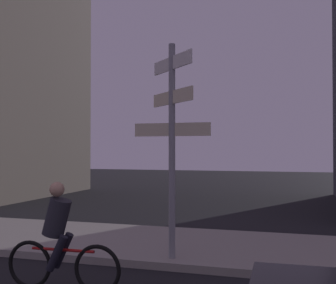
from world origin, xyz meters
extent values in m
cube|color=gray|center=(0.00, 7.02, 0.07)|extent=(40.00, 3.26, 0.14)
cylinder|color=gray|center=(0.45, 5.74, 2.08)|extent=(0.12, 0.12, 3.87)
cube|color=white|center=(0.45, 5.74, 3.66)|extent=(0.99, 0.99, 0.24)
cube|color=beige|center=(0.45, 5.74, 3.04)|extent=(1.03, 1.03, 0.24)
cube|color=beige|center=(0.45, 5.74, 2.45)|extent=(1.42, 0.03, 0.24)
torus|color=black|center=(-0.16, 4.00, 0.36)|extent=(0.72, 0.09, 0.72)
torus|color=black|center=(-1.26, 3.95, 0.36)|extent=(0.72, 0.09, 0.72)
cylinder|color=red|center=(-0.71, 3.97, 0.61)|extent=(1.00, 0.09, 0.04)
cylinder|color=#26262D|center=(-0.81, 3.97, 1.08)|extent=(0.47, 0.34, 0.61)
sphere|color=tan|center=(-0.81, 3.97, 1.50)|extent=(0.22, 0.22, 0.22)
cylinder|color=black|center=(-0.76, 4.06, 0.58)|extent=(0.35, 0.14, 0.55)
cylinder|color=black|center=(-0.76, 3.88, 0.58)|extent=(0.35, 0.14, 0.55)
camera|label=1|loc=(2.55, -1.50, 2.09)|focal=44.61mm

